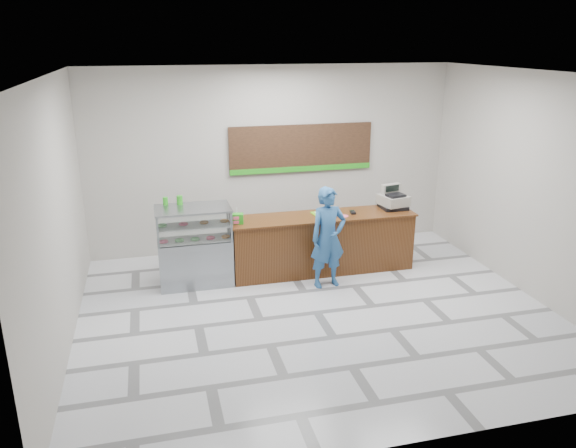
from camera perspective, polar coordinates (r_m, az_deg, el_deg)
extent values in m
plane|color=silver|center=(8.60, 2.99, -8.97)|extent=(7.00, 7.00, 0.00)
plane|color=#B4AEA5|center=(10.77, -1.54, 6.58)|extent=(7.00, 0.00, 7.00)
plane|color=silver|center=(7.66, 3.44, 14.99)|extent=(7.00, 7.00, 0.00)
cube|color=brown|center=(9.91, 3.47, -2.04)|extent=(3.20, 0.70, 1.00)
cube|color=brown|center=(9.74, 3.53, 0.80)|extent=(3.26, 0.76, 0.03)
cube|color=gray|center=(9.55, -9.38, -3.71)|extent=(1.20, 0.70, 0.80)
cube|color=white|center=(9.33, -9.59, 0.00)|extent=(1.20, 0.70, 0.50)
cube|color=gray|center=(9.25, -9.67, 1.56)|extent=(1.22, 0.72, 0.03)
cube|color=silver|center=(9.40, -9.51, -1.33)|extent=(1.14, 0.64, 0.02)
cube|color=silver|center=(9.33, -9.59, 0.06)|extent=(1.14, 0.64, 0.02)
torus|color=#F1577A|center=(9.28, -12.55, -1.58)|extent=(0.15, 0.15, 0.05)
torus|color=#7CDB7A|center=(9.28, -11.01, -1.46)|extent=(0.15, 0.15, 0.05)
torus|color=#7CDB7A|center=(9.30, -9.47, -1.34)|extent=(0.15, 0.15, 0.05)
torus|color=#F1577A|center=(9.32, -7.94, -1.22)|extent=(0.15, 0.15, 0.05)
torus|color=#B87334|center=(9.34, -6.42, -1.10)|extent=(0.15, 0.15, 0.05)
torus|color=#7CDB7A|center=(9.34, -12.68, 0.11)|extent=(0.15, 0.15, 0.05)
torus|color=#F1577A|center=(9.35, -10.64, 0.27)|extent=(0.15, 0.15, 0.05)
torus|color=#B87334|center=(9.37, -8.62, 0.42)|extent=(0.15, 0.15, 0.05)
torus|color=#B87334|center=(9.41, -6.60, 0.58)|extent=(0.15, 0.15, 0.05)
cube|color=black|center=(10.83, 1.37, 7.72)|extent=(2.80, 0.05, 0.90)
cube|color=#269C1B|center=(10.88, 1.39, 5.62)|extent=(2.80, 0.02, 0.10)
cube|color=black|center=(10.29, 10.61, 1.76)|extent=(0.44, 0.44, 0.07)
cube|color=gray|center=(10.26, 10.65, 2.41)|extent=(0.53, 0.55, 0.18)
cube|color=black|center=(10.16, 10.89, 2.87)|extent=(0.35, 0.28, 0.04)
cube|color=gray|center=(10.33, 10.41, 3.54)|extent=(0.39, 0.19, 0.18)
cube|color=black|center=(10.27, 10.55, 3.58)|extent=(0.28, 0.08, 0.11)
cube|color=black|center=(9.89, 6.60, 1.19)|extent=(0.10, 0.17, 0.04)
cube|color=#6BC717|center=(9.83, 3.41, 1.10)|extent=(0.36, 0.28, 0.02)
cube|color=white|center=(9.83, 3.51, 1.17)|extent=(0.26, 0.19, 0.00)
cube|color=white|center=(9.42, -5.26, 0.62)|extent=(0.16, 0.16, 0.12)
cylinder|color=silver|center=(9.41, -5.25, 0.64)|extent=(0.09, 0.09, 0.13)
cube|color=#269C1B|center=(9.30, -5.15, 0.55)|extent=(0.21, 0.16, 0.17)
cylinder|color=#F1577A|center=(9.72, 5.64, 0.81)|extent=(0.18, 0.18, 0.00)
cylinder|color=#269C1B|center=(9.47, -12.35, 2.29)|extent=(0.08, 0.08, 0.13)
cylinder|color=#269C1B|center=(9.44, -10.95, 2.40)|extent=(0.10, 0.10, 0.15)
imported|color=#285990|center=(9.20, 4.09, -1.38)|extent=(0.67, 0.48, 1.69)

